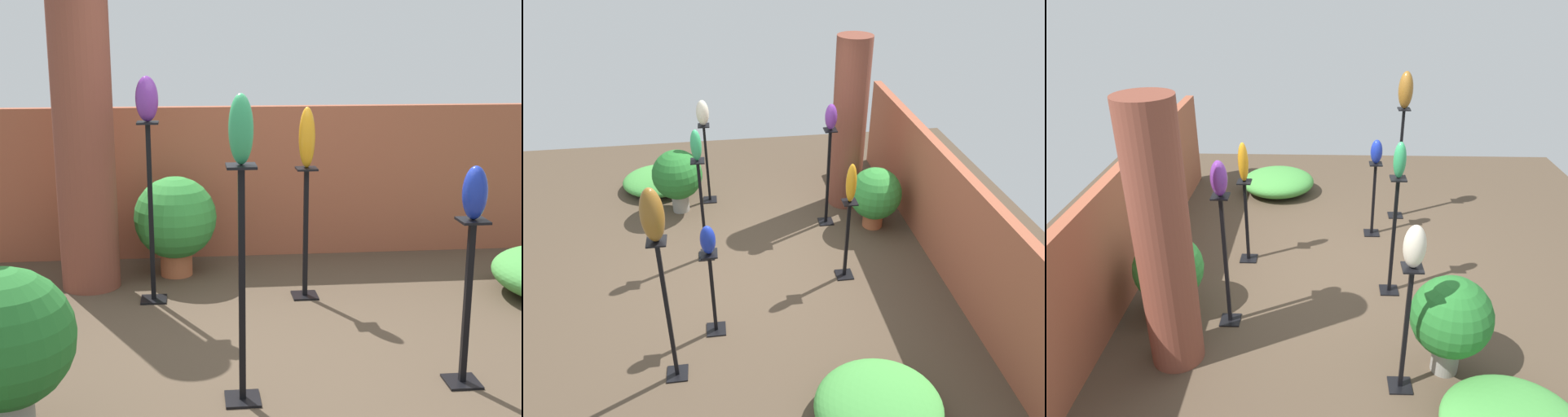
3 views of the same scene
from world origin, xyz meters
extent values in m
plane|color=#4C3D2D|center=(0.00, 0.00, 0.00)|extent=(8.00, 8.00, 0.00)
cube|color=#9E5138|center=(0.00, 2.27, 0.70)|extent=(5.60, 0.12, 1.40)
cylinder|color=brown|center=(-1.47, 1.48, 1.22)|extent=(0.47, 0.47, 2.43)
cube|color=black|center=(-0.95, 1.09, 0.01)|extent=(0.20, 0.20, 0.01)
cube|color=black|center=(-0.95, 1.09, 0.70)|extent=(0.04, 0.04, 1.40)
cube|color=black|center=(-0.95, 1.09, 1.39)|extent=(0.16, 0.16, 0.02)
cube|color=black|center=(0.94, -0.49, 0.01)|extent=(0.20, 0.20, 0.01)
cube|color=black|center=(0.94, -0.49, 0.50)|extent=(0.04, 0.04, 1.01)
cube|color=black|center=(0.94, -0.49, 1.00)|extent=(0.16, 0.16, 0.01)
cube|color=black|center=(-0.38, -0.58, 0.01)|extent=(0.20, 0.20, 0.01)
cube|color=black|center=(-0.38, -0.58, 0.68)|extent=(0.04, 0.04, 1.36)
cube|color=black|center=(-0.38, -0.58, 1.35)|extent=(0.16, 0.16, 0.02)
cube|color=black|center=(0.24, 1.06, 0.01)|extent=(0.20, 0.20, 0.01)
cube|color=black|center=(0.24, 1.06, 0.52)|extent=(0.04, 0.04, 1.04)
cube|color=black|center=(0.24, 1.06, 1.03)|extent=(0.16, 0.16, 0.02)
ellipsoid|color=#6B2D8C|center=(-0.95, 1.09, 1.57)|extent=(0.17, 0.15, 0.34)
ellipsoid|color=#192D9E|center=(0.94, -0.49, 1.16)|extent=(0.14, 0.15, 0.31)
ellipsoid|color=#2D9356|center=(-0.38, -0.58, 1.54)|extent=(0.13, 0.13, 0.37)
ellipsoid|color=orange|center=(0.24, 1.06, 1.27)|extent=(0.13, 0.12, 0.46)
sphere|color=#236B28|center=(-1.56, -0.93, 0.58)|extent=(0.70, 0.70, 0.70)
cylinder|color=#B25B38|center=(-0.78, 1.71, 0.11)|extent=(0.27, 0.27, 0.21)
sphere|color=#338C38|center=(-0.78, 1.71, 0.51)|extent=(0.70, 0.70, 0.70)
camera|label=1|loc=(-0.64, -4.32, 2.01)|focal=50.00mm
camera|label=2|loc=(4.91, -0.33, 3.90)|focal=35.00mm
camera|label=3|loc=(-5.06, 0.18, 3.29)|focal=35.00mm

